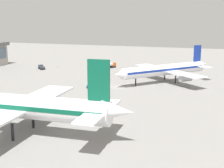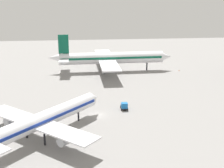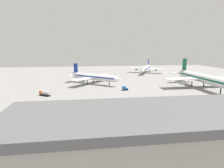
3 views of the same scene
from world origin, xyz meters
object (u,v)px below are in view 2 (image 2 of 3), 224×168
Objects in this scene: airplane_distant at (110,58)px; safety_cone_mid_apron at (179,70)px; baggage_tug at (124,106)px; airplane_at_gate at (42,120)px.

safety_cone_mid_apron is (-2.61, -31.07, -5.82)m from airplane_distant.
airplane_distant is 31.72m from safety_cone_mid_apron.
airplane_distant reaches higher than safety_cone_mid_apron.
safety_cone_mid_apron is (44.66, -31.32, -0.86)m from baggage_tug.
safety_cone_mid_apron is at bearing -5.96° from airplane_distant.
airplane_at_gate is at bearing -110.90° from airplane_distant.
airplane_distant reaches higher than airplane_at_gate.
safety_cone_mid_apron is (61.63, -54.13, -4.49)m from airplane_at_gate.
airplane_at_gate is 58.59× the size of safety_cone_mid_apron.
airplane_distant is (64.24, -23.06, 1.33)m from airplane_at_gate.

